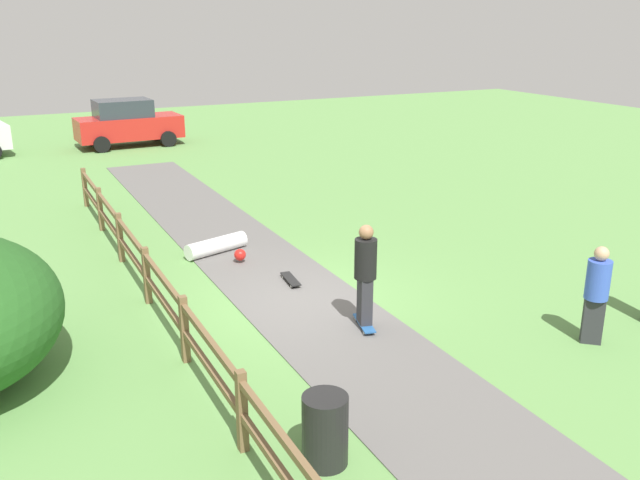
# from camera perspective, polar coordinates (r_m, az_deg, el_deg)

# --- Properties ---
(ground_plane) EXTENTS (60.00, 60.00, 0.00)m
(ground_plane) POSITION_cam_1_polar(r_m,az_deg,el_deg) (12.97, -1.46, -5.24)
(ground_plane) COLOR #60934C
(asphalt_path) EXTENTS (2.40, 28.00, 0.02)m
(asphalt_path) POSITION_cam_1_polar(r_m,az_deg,el_deg) (12.97, -1.46, -5.20)
(asphalt_path) COLOR #605E5B
(asphalt_path) RESTS_ON ground_plane
(wooden_fence) EXTENTS (0.12, 18.12, 1.10)m
(wooden_fence) POSITION_cam_1_polar(r_m,az_deg,el_deg) (11.95, -12.90, -4.36)
(wooden_fence) COLOR brown
(wooden_fence) RESTS_ON ground_plane
(trash_bin) EXTENTS (0.56, 0.56, 0.90)m
(trash_bin) POSITION_cam_1_polar(r_m,az_deg,el_deg) (8.47, 0.42, -15.52)
(trash_bin) COLOR black
(trash_bin) RESTS_ON ground_plane
(skater_riding) EXTENTS (0.46, 0.82, 1.84)m
(skater_riding) POSITION_cam_1_polar(r_m,az_deg,el_deg) (11.58, 3.80, -2.60)
(skater_riding) COLOR #265999
(skater_riding) RESTS_ON asphalt_path
(skater_fallen) EXTENTS (1.55, 1.36, 0.36)m
(skater_fallen) POSITION_cam_1_polar(r_m,az_deg,el_deg) (15.63, -8.46, -0.52)
(skater_fallen) COLOR white
(skater_fallen) RESTS_ON asphalt_path
(skateboard_loose) EXTENTS (0.29, 0.82, 0.08)m
(skateboard_loose) POSITION_cam_1_polar(r_m,az_deg,el_deg) (13.87, -2.46, -3.27)
(skateboard_loose) COLOR black
(skateboard_loose) RESTS_ON asphalt_path
(bystander_blue) EXTENTS (0.54, 0.54, 1.67)m
(bystander_blue) POSITION_cam_1_polar(r_m,az_deg,el_deg) (11.97, 22.03, -3.93)
(bystander_blue) COLOR #2D2D33
(bystander_blue) RESTS_ON ground_plane
(parked_car_red) EXTENTS (4.28, 2.16, 1.92)m
(parked_car_red) POSITION_cam_1_polar(r_m,az_deg,el_deg) (29.71, -15.71, 9.35)
(parked_car_red) COLOR red
(parked_car_red) RESTS_ON ground_plane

